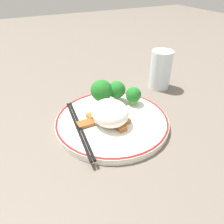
{
  "coord_description": "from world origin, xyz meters",
  "views": [
    {
      "loc": [
        -0.38,
        0.19,
        0.32
      ],
      "look_at": [
        0.0,
        0.0,
        0.03
      ],
      "focal_mm": 35.0,
      "sensor_mm": 36.0,
      "label": 1
    }
  ],
  "objects_px": {
    "broccoli_back_left": "(133,95)",
    "broccoli_back_right": "(102,91)",
    "drinking_glass": "(161,70)",
    "chopsticks": "(79,128)",
    "broccoli_back_center": "(117,90)",
    "plate": "(112,121)"
  },
  "relations": [
    {
      "from": "broccoli_back_right",
      "to": "broccoli_back_center",
      "type": "bearing_deg",
      "value": -103.36
    },
    {
      "from": "broccoli_back_center",
      "to": "broccoli_back_right",
      "type": "distance_m",
      "value": 0.04
    },
    {
      "from": "chopsticks",
      "to": "broccoli_back_center",
      "type": "bearing_deg",
      "value": -61.46
    },
    {
      "from": "broccoli_back_left",
      "to": "plate",
      "type": "bearing_deg",
      "value": 115.07
    },
    {
      "from": "chopsticks",
      "to": "drinking_glass",
      "type": "relative_size",
      "value": 1.9
    },
    {
      "from": "broccoli_back_right",
      "to": "chopsticks",
      "type": "height_order",
      "value": "broccoli_back_right"
    },
    {
      "from": "broccoli_back_left",
      "to": "drinking_glass",
      "type": "distance_m",
      "value": 0.16
    },
    {
      "from": "broccoli_back_left",
      "to": "broccoli_back_right",
      "type": "relative_size",
      "value": 0.74
    },
    {
      "from": "broccoli_back_left",
      "to": "broccoli_back_center",
      "type": "distance_m",
      "value": 0.05
    },
    {
      "from": "drinking_glass",
      "to": "broccoli_back_right",
      "type": "bearing_deg",
      "value": 97.83
    },
    {
      "from": "broccoli_back_left",
      "to": "broccoli_back_right",
      "type": "xyz_separation_m",
      "value": [
        0.04,
        0.07,
        0.01
      ]
    },
    {
      "from": "chopsticks",
      "to": "drinking_glass",
      "type": "height_order",
      "value": "drinking_glass"
    },
    {
      "from": "chopsticks",
      "to": "drinking_glass",
      "type": "distance_m",
      "value": 0.32
    },
    {
      "from": "broccoli_back_left",
      "to": "chopsticks",
      "type": "distance_m",
      "value": 0.17
    },
    {
      "from": "chopsticks",
      "to": "plate",
      "type": "bearing_deg",
      "value": -89.74
    },
    {
      "from": "drinking_glass",
      "to": "chopsticks",
      "type": "bearing_deg",
      "value": 110.01
    },
    {
      "from": "broccoli_back_left",
      "to": "chopsticks",
      "type": "xyz_separation_m",
      "value": [
        -0.04,
        0.16,
        -0.02
      ]
    },
    {
      "from": "broccoli_back_left",
      "to": "broccoli_back_center",
      "type": "xyz_separation_m",
      "value": [
        0.03,
        0.03,
        0.01
      ]
    },
    {
      "from": "broccoli_back_center",
      "to": "broccoli_back_right",
      "type": "height_order",
      "value": "broccoli_back_right"
    },
    {
      "from": "drinking_glass",
      "to": "broccoli_back_left",
      "type": "bearing_deg",
      "value": 117.31
    },
    {
      "from": "broccoli_back_left",
      "to": "chopsticks",
      "type": "relative_size",
      "value": 0.21
    },
    {
      "from": "plate",
      "to": "broccoli_back_left",
      "type": "bearing_deg",
      "value": -64.93
    }
  ]
}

